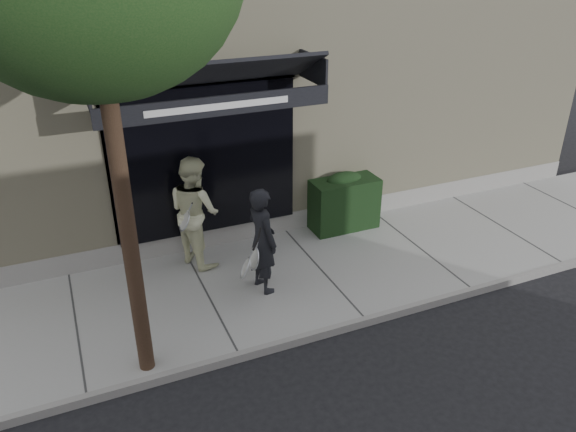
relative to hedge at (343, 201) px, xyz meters
name	(u,v)px	position (x,y,z in m)	size (l,w,h in m)	color
ground	(320,274)	(-1.10, -1.25, -0.66)	(80.00, 80.00, 0.00)	black
sidewalk	(320,271)	(-1.10, -1.25, -0.60)	(20.00, 3.00, 0.12)	#A1A19B
curb	(365,321)	(-1.10, -2.80, -0.59)	(20.00, 0.10, 0.14)	gray
building_facade	(225,61)	(-1.11, 3.71, 2.08)	(14.30, 8.04, 5.64)	beige
hedge	(343,201)	(0.00, 0.00, 0.00)	(1.30, 0.70, 1.14)	black
pedestrian_front	(262,241)	(-2.21, -1.43, 0.34)	(0.81, 0.93, 1.76)	black
pedestrian_back	(195,211)	(-2.95, -0.16, 0.43)	(1.04, 1.15, 1.94)	beige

